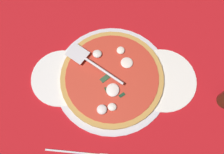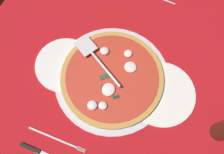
{
  "view_description": "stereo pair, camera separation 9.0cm",
  "coord_description": "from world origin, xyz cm",
  "px_view_note": "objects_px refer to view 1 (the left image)",
  "views": [
    {
      "loc": [
        5.05,
        -31.01,
        86.04
      ],
      "look_at": [
        -0.01,
        0.01,
        2.0
      ],
      "focal_mm": 38.97,
      "sensor_mm": 36.0,
      "label": 1
    },
    {
      "loc": [
        13.6,
        -28.33,
        86.04
      ],
      "look_at": [
        -0.01,
        0.01,
        2.0
      ],
      "focal_mm": 38.97,
      "sensor_mm": 36.0,
      "label": 2
    }
  ],
  "objects_px": {
    "pizza": "(112,77)",
    "pizza_server": "(92,63)",
    "dinner_plate_right": "(163,80)",
    "dinner_plate_left": "(61,78)"
  },
  "relations": [
    {
      "from": "pizza",
      "to": "pizza_server",
      "type": "xyz_separation_m",
      "value": [
        -0.08,
        0.03,
        0.02
      ]
    },
    {
      "from": "dinner_plate_right",
      "to": "dinner_plate_left",
      "type": "bearing_deg",
      "value": -171.97
    },
    {
      "from": "dinner_plate_left",
      "to": "pizza_server",
      "type": "distance_m",
      "value": 0.13
    },
    {
      "from": "dinner_plate_left",
      "to": "dinner_plate_right",
      "type": "xyz_separation_m",
      "value": [
        0.38,
        0.05,
        0.0
      ]
    },
    {
      "from": "dinner_plate_left",
      "to": "pizza",
      "type": "xyz_separation_m",
      "value": [
        0.19,
        0.03,
        0.01
      ]
    },
    {
      "from": "pizza",
      "to": "dinner_plate_right",
      "type": "bearing_deg",
      "value": 7.64
    },
    {
      "from": "dinner_plate_left",
      "to": "pizza",
      "type": "height_order",
      "value": "pizza"
    },
    {
      "from": "dinner_plate_right",
      "to": "pizza",
      "type": "relative_size",
      "value": 0.65
    },
    {
      "from": "dinner_plate_right",
      "to": "pizza",
      "type": "distance_m",
      "value": 0.19
    },
    {
      "from": "dinner_plate_left",
      "to": "dinner_plate_right",
      "type": "relative_size",
      "value": 0.9
    }
  ]
}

